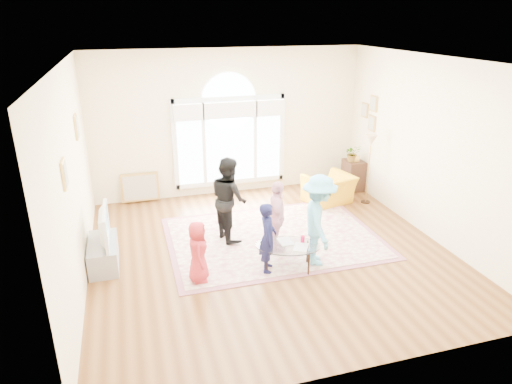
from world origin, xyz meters
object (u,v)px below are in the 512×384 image
object	(u,v)px
area_rug	(273,238)
coffee_table	(288,246)
tv_console	(103,254)
armchair	(329,189)
television	(100,226)

from	to	relation	value
area_rug	coffee_table	distance (m)	1.15
tv_console	armchair	distance (m)	4.86
coffee_table	armchair	xyz separation A→B (m)	(1.80, 2.37, -0.09)
area_rug	tv_console	bearing A→B (deg)	-177.17
tv_console	coffee_table	world-z (taller)	coffee_table
area_rug	television	distance (m)	3.03
area_rug	armchair	size ratio (longest dim) A/B	3.77
area_rug	television	xyz separation A→B (m)	(-2.95, -0.15, 0.69)
area_rug	television	size ratio (longest dim) A/B	3.72
tv_console	armchair	size ratio (longest dim) A/B	1.05
tv_console	coffee_table	xyz separation A→B (m)	(2.84, -0.93, 0.19)
area_rug	coffee_table	world-z (taller)	coffee_table
tv_console	coffee_table	distance (m)	3.00
television	armchair	bearing A→B (deg)	17.20
television	coffee_table	bearing A→B (deg)	-18.16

